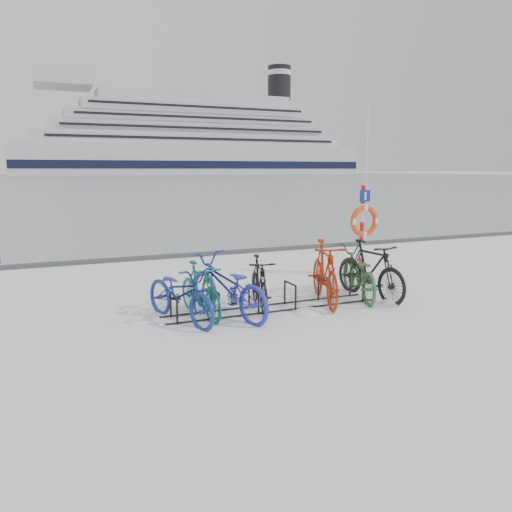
{
  "coord_description": "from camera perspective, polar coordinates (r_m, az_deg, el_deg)",
  "views": [
    {
      "loc": [
        -3.66,
        -7.91,
        2.49
      ],
      "look_at": [
        -0.06,
        0.6,
        0.88
      ],
      "focal_mm": 35.0,
      "sensor_mm": 36.0,
      "label": 1
    }
  ],
  "objects": [
    {
      "name": "bike_rack",
      "position": [
        9.01,
        1.86,
        -4.96
      ],
      "size": [
        4.0,
        0.48,
        0.46
      ],
      "color": "black",
      "rests_on": "ground"
    },
    {
      "name": "bike_5",
      "position": [
        10.01,
        11.56,
        -1.66
      ],
      "size": [
        1.23,
        2.09,
        1.04
      ],
      "primitive_type": "imported",
      "rotation": [
        0.0,
        0.0,
        2.85
      ],
      "color": "#306231",
      "rests_on": "ground"
    },
    {
      "name": "bike_2",
      "position": [
        8.53,
        -3.37,
        -3.3
      ],
      "size": [
        1.34,
        2.2,
        1.09
      ],
      "primitive_type": "imported",
      "rotation": [
        0.0,
        0.0,
        3.46
      ],
      "color": "#2632A0",
      "rests_on": "ground"
    },
    {
      "name": "lifebuoy_station",
      "position": [
        11.87,
        12.22,
        3.9
      ],
      "size": [
        0.74,
        0.22,
        3.86
      ],
      "color": "red",
      "rests_on": "ground"
    },
    {
      "name": "bike_6",
      "position": [
        9.98,
        12.93,
        -1.4
      ],
      "size": [
        0.75,
        1.97,
        1.16
      ],
      "primitive_type": "imported",
      "rotation": [
        0.0,
        0.0,
        0.11
      ],
      "color": "black",
      "rests_on": "ground"
    },
    {
      "name": "bike_4",
      "position": [
        9.48,
        7.86,
        -1.7
      ],
      "size": [
        1.15,
        2.08,
        1.2
      ],
      "primitive_type": "imported",
      "rotation": [
        0.0,
        0.0,
        -0.31
      ],
      "color": "#A3240A",
      "rests_on": "ground"
    },
    {
      "name": "bike_0",
      "position": [
        8.35,
        -8.66,
        -4.03
      ],
      "size": [
        1.23,
        2.01,
        0.99
      ],
      "primitive_type": "imported",
      "rotation": [
        0.0,
        0.0,
        0.33
      ],
      "color": "navy",
      "rests_on": "ground"
    },
    {
      "name": "bike_3",
      "position": [
        9.06,
        0.36,
        -2.89
      ],
      "size": [
        0.82,
        1.68,
        0.97
      ],
      "primitive_type": "imported",
      "rotation": [
        0.0,
        0.0,
        -0.24
      ],
      "color": "black",
      "rests_on": "ground"
    },
    {
      "name": "bike_1",
      "position": [
        8.59,
        -6.4,
        -3.69
      ],
      "size": [
        0.67,
        1.64,
        0.96
      ],
      "primitive_type": "imported",
      "rotation": [
        0.0,
        0.0,
        0.14
      ],
      "color": "#116055",
      "rests_on": "ground"
    },
    {
      "name": "snow_drifts",
      "position": [
        8.97,
        2.5,
        -6.23
      ],
      "size": [
        5.0,
        1.54,
        0.18
      ],
      "color": "white",
      "rests_on": "ground"
    },
    {
      "name": "cruise_ferry",
      "position": [
        235.85,
        -7.16,
        12.6
      ],
      "size": [
        155.88,
        29.36,
        51.22
      ],
      "color": "silver",
      "rests_on": "ground"
    },
    {
      "name": "quay_edge",
      "position": [
        14.49,
        -7.95,
        0.1
      ],
      "size": [
        400.0,
        0.25,
        0.1
      ],
      "primitive_type": "cube",
      "color": "#3F3F42",
      "rests_on": "ground"
    },
    {
      "name": "ground",
      "position": [
        9.06,
        1.85,
        -6.06
      ],
      "size": [
        900.0,
        900.0,
        0.0
      ],
      "primitive_type": "plane",
      "color": "white",
      "rests_on": "ground"
    },
    {
      "name": "ice_sheet",
      "position": [
        162.97,
        -21.85,
        8.31
      ],
      "size": [
        400.0,
        298.0,
        0.02
      ],
      "primitive_type": "cube",
      "color": "#9AA7AE",
      "rests_on": "ground"
    }
  ]
}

